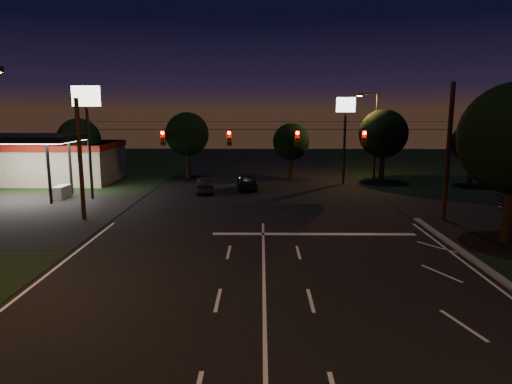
{
  "coord_description": "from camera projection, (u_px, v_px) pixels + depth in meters",
  "views": [
    {
      "loc": [
        -0.14,
        -14.63,
        7.3
      ],
      "look_at": [
        -0.4,
        8.93,
        3.0
      ],
      "focal_mm": 32.0,
      "sensor_mm": 36.0,
      "label": 1
    }
  ],
  "objects": [
    {
      "name": "pole_sign_right",
      "position": [
        345.0,
        120.0,
        44.0
      ],
      "size": [
        1.8,
        0.3,
        8.4
      ],
      "color": "black",
      "rests_on": "ground"
    },
    {
      "name": "tree_far_e",
      "position": [
        473.0,
        143.0,
        43.38
      ],
      "size": [
        4.0,
        4.0,
        6.18
      ],
      "color": "black",
      "rests_on": "ground"
    },
    {
      "name": "tree_far_a",
      "position": [
        80.0,
        140.0,
        44.76
      ],
      "size": [
        4.2,
        4.2,
        6.42
      ],
      "color": "black",
      "rests_on": "ground"
    },
    {
      "name": "tree_far_b",
      "position": [
        188.0,
        135.0,
        48.53
      ],
      "size": [
        4.6,
        4.6,
        6.98
      ],
      "color": "black",
      "rests_on": "ground"
    },
    {
      "name": "utility_pole_left",
      "position": [
        84.0,
        219.0,
        30.59
      ],
      "size": [
        0.28,
        0.28,
        8.0
      ],
      "primitive_type": "cylinder",
      "color": "black",
      "rests_on": "ground"
    },
    {
      "name": "pole_sign_left_near",
      "position": [
        87.0,
        113.0,
        36.24
      ],
      "size": [
        2.2,
        0.3,
        9.1
      ],
      "color": "black",
      "rests_on": "ground"
    },
    {
      "name": "car_oncoming_b",
      "position": [
        205.0,
        185.0,
        40.3
      ],
      "size": [
        1.84,
        4.23,
        1.35
      ],
      "primitive_type": "imported",
      "rotation": [
        0.0,
        0.0,
        3.24
      ],
      "color": "black",
      "rests_on": "ground"
    },
    {
      "name": "street_light_right_far",
      "position": [
        373.0,
        130.0,
        46.11
      ],
      "size": [
        2.2,
        0.35,
        9.0
      ],
      "color": "black",
      "rests_on": "ground"
    },
    {
      "name": "tree_far_c",
      "position": [
        291.0,
        142.0,
        47.53
      ],
      "size": [
        3.8,
        3.8,
        5.86
      ],
      "color": "black",
      "rests_on": "ground"
    },
    {
      "name": "tree_far_d",
      "position": [
        383.0,
        134.0,
        45.33
      ],
      "size": [
        4.8,
        4.8,
        7.3
      ],
      "color": "black",
      "rests_on": "ground"
    },
    {
      "name": "signal_span",
      "position": [
        263.0,
        137.0,
        29.43
      ],
      "size": [
        24.0,
        0.4,
        1.56
      ],
      "color": "black",
      "rests_on": "ground"
    },
    {
      "name": "ground",
      "position": [
        265.0,
        324.0,
        15.7
      ],
      "size": [
        140.0,
        140.0,
        0.0
      ],
      "primitive_type": "plane",
      "color": "black",
      "rests_on": "ground"
    },
    {
      "name": "stop_bar",
      "position": [
        314.0,
        234.0,
        26.98
      ],
      "size": [
        12.0,
        0.5,
        0.01
      ],
      "primitive_type": "cube",
      "color": "silver",
      "rests_on": "ground"
    },
    {
      "name": "gas_station",
      "position": [
        43.0,
        159.0,
        45.4
      ],
      "size": [
        14.2,
        16.1,
        5.25
      ],
      "color": "gray",
      "rests_on": "ground"
    },
    {
      "name": "utility_pole_right",
      "position": [
        443.0,
        220.0,
        30.32
      ],
      "size": [
        0.3,
        0.3,
        9.0
      ],
      "primitive_type": "cylinder",
      "color": "black",
      "rests_on": "ground"
    },
    {
      "name": "car_oncoming_a",
      "position": [
        247.0,
        181.0,
        41.98
      ],
      "size": [
        2.13,
        4.48,
        1.48
      ],
      "primitive_type": "imported",
      "rotation": [
        0.0,
        0.0,
        3.23
      ],
      "color": "black",
      "rests_on": "ground"
    }
  ]
}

